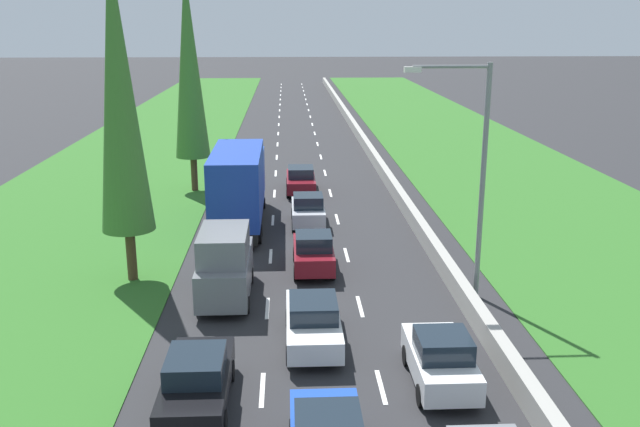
# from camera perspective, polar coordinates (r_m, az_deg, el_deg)

# --- Properties ---
(ground_plane) EXTENTS (300.00, 300.00, 0.00)m
(ground_plane) POSITION_cam_1_polar(r_m,az_deg,el_deg) (64.14, -1.90, 6.15)
(ground_plane) COLOR #28282B
(ground_plane) RESTS_ON ground
(grass_verge_left) EXTENTS (14.00, 140.00, 0.04)m
(grass_verge_left) POSITION_cam_1_polar(r_m,az_deg,el_deg) (65.19, -13.15, 5.93)
(grass_verge_left) COLOR #2D6623
(grass_verge_left) RESTS_ON ground
(grass_verge_right) EXTENTS (14.00, 140.00, 0.04)m
(grass_verge_right) POSITION_cam_1_polar(r_m,az_deg,el_deg) (65.93, 10.74, 6.16)
(grass_verge_right) COLOR #2D6623
(grass_verge_right) RESTS_ON ground
(median_barrier) EXTENTS (0.44, 120.00, 0.85)m
(median_barrier) POSITION_cam_1_polar(r_m,az_deg,el_deg) (64.41, 3.20, 6.56)
(median_barrier) COLOR #9E9B93
(median_barrier) RESTS_ON ground
(lane_markings) EXTENTS (3.64, 116.00, 0.01)m
(lane_markings) POSITION_cam_1_polar(r_m,az_deg,el_deg) (64.14, -1.90, 6.16)
(lane_markings) COLOR white
(lane_markings) RESTS_ON ground
(black_sedan_left_lane) EXTENTS (1.82, 4.50, 1.64)m
(black_sedan_left_lane) POSITION_cam_1_polar(r_m,az_deg,el_deg) (20.11, -10.05, -13.31)
(black_sedan_left_lane) COLOR black
(black_sedan_left_lane) RESTS_ON ground
(white_sedan_centre_lane) EXTENTS (1.82, 4.50, 1.64)m
(white_sedan_centre_lane) POSITION_cam_1_polar(r_m,az_deg,el_deg) (23.33, -0.57, -8.83)
(white_sedan_centre_lane) COLOR white
(white_sedan_centre_lane) RESTS_ON ground
(grey_van_left_lane) EXTENTS (1.96, 4.90, 2.82)m
(grey_van_left_lane) POSITION_cam_1_polar(r_m,az_deg,el_deg) (27.02, -7.79, -4.15)
(grey_van_left_lane) COLOR slate
(grey_van_left_lane) RESTS_ON ground
(maroon_hatchback_centre_lane) EXTENTS (1.74, 3.90, 1.72)m
(maroon_hatchback_centre_lane) POSITION_cam_1_polar(r_m,az_deg,el_deg) (29.92, -0.54, -3.18)
(maroon_hatchback_centre_lane) COLOR maroon
(maroon_hatchback_centre_lane) RESTS_ON ground
(silver_hatchback_centre_lane) EXTENTS (1.74, 3.90, 1.72)m
(silver_hatchback_centre_lane) POSITION_cam_1_polar(r_m,az_deg,el_deg) (36.49, -0.99, 0.28)
(silver_hatchback_centre_lane) COLOR silver
(silver_hatchback_centre_lane) RESTS_ON ground
(maroon_sedan_centre_lane) EXTENTS (1.82, 4.50, 1.64)m
(maroon_sedan_centre_lane) POSITION_cam_1_polar(r_m,az_deg,el_deg) (43.68, -1.59, 2.79)
(maroon_sedan_centre_lane) COLOR maroon
(maroon_sedan_centre_lane) RESTS_ON ground
(white_hatchback_right_lane) EXTENTS (1.74, 3.90, 1.72)m
(white_hatchback_right_lane) POSITION_cam_1_polar(r_m,az_deg,el_deg) (21.17, 9.85, -11.67)
(white_hatchback_right_lane) COLOR white
(white_hatchback_right_lane) RESTS_ON ground
(blue_box_truck_left_lane) EXTENTS (2.46, 9.40, 4.18)m
(blue_box_truck_left_lane) POSITION_cam_1_polar(r_m,az_deg,el_deg) (36.30, -6.67, 2.28)
(blue_box_truck_left_lane) COLOR black
(blue_box_truck_left_lane) RESTS_ON ground
(poplar_tree_second) EXTENTS (2.14, 2.14, 13.48)m
(poplar_tree_second) POSITION_cam_1_polar(r_m,az_deg,el_deg) (28.44, -16.17, 9.60)
(poplar_tree_second) COLOR #4C3823
(poplar_tree_second) RESTS_ON ground
(poplar_tree_third) EXTENTS (2.14, 2.14, 13.75)m
(poplar_tree_third) POSITION_cam_1_polar(r_m,az_deg,el_deg) (43.82, -10.70, 11.98)
(poplar_tree_third) COLOR #4C3823
(poplar_tree_third) RESTS_ON ground
(street_light_mast) EXTENTS (3.20, 0.28, 9.00)m
(street_light_mast) POSITION_cam_1_polar(r_m,az_deg,el_deg) (26.58, 12.55, 3.87)
(street_light_mast) COLOR gray
(street_light_mast) RESTS_ON ground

